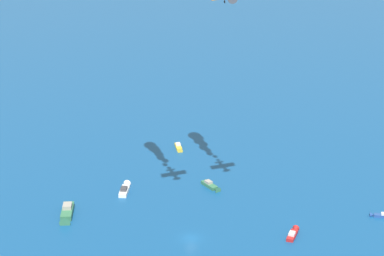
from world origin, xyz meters
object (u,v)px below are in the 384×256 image
(motorboat_trailing, at_px, (125,189))
(motorboat_outer_ring_e, at_px, (67,213))
(motorboat_outer_ring_a, at_px, (179,148))
(motorboat_inshore, at_px, (293,233))
(motorboat_outer_ring_b, at_px, (211,186))
(motorboat_offshore, at_px, (380,215))

(motorboat_trailing, distance_m, motorboat_outer_ring_e, 19.32)
(motorboat_trailing, relative_size, motorboat_outer_ring_a, 1.38)
(motorboat_inshore, bearing_deg, motorboat_outer_ring_a, -119.17)
(motorboat_trailing, bearing_deg, motorboat_outer_ring_b, 127.87)
(motorboat_outer_ring_b, bearing_deg, motorboat_outer_ring_e, -32.42)
(motorboat_inshore, xyz_separation_m, motorboat_outer_ring_b, (-11.23, -29.30, 0.04))
(motorboat_outer_ring_a, distance_m, motorboat_outer_ring_b, 28.89)
(motorboat_outer_ring_a, relative_size, motorboat_outer_ring_b, 0.81)
(motorboat_inshore, height_order, motorboat_outer_ring_a, motorboat_inshore)
(motorboat_inshore, relative_size, motorboat_outer_ring_e, 0.67)
(motorboat_inshore, height_order, motorboat_offshore, motorboat_inshore)
(motorboat_inshore, xyz_separation_m, motorboat_outer_ring_e, (21.95, -50.37, 0.31))
(motorboat_inshore, relative_size, motorboat_trailing, 0.84)
(motorboat_offshore, relative_size, motorboat_outer_ring_b, 0.75)
(motorboat_trailing, xyz_separation_m, motorboat_outer_ring_a, (-31.91, -4.62, -0.12))
(motorboat_trailing, relative_size, motorboat_outer_ring_b, 1.11)
(motorboat_inshore, distance_m, motorboat_outer_ring_b, 31.38)
(motorboat_inshore, xyz_separation_m, motorboat_outer_ring_a, (-29.05, -52.04, -0.01))
(motorboat_offshore, height_order, motorboat_trailing, motorboat_trailing)
(motorboat_trailing, distance_m, motorboat_outer_ring_b, 22.95)
(motorboat_trailing, relative_size, motorboat_outer_ring_e, 0.80)
(motorboat_offshore, relative_size, motorboat_outer_ring_a, 0.94)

